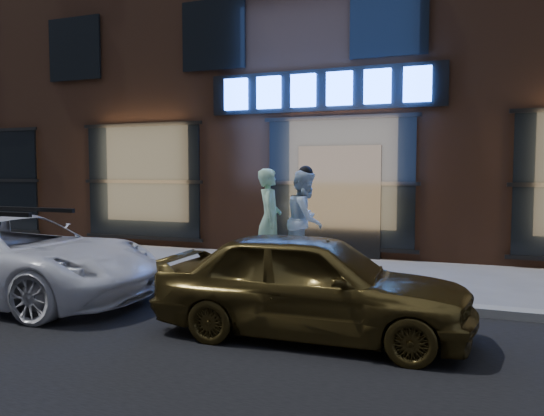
{
  "coord_description": "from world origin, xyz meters",
  "views": [
    {
      "loc": [
        2.7,
        -7.22,
        1.86
      ],
      "look_at": [
        -0.66,
        1.6,
        1.2
      ],
      "focal_mm": 35.0,
      "sensor_mm": 36.0,
      "label": 1
    }
  ],
  "objects": [
    {
      "name": "white_suv",
      "position": [
        -3.5,
        -1.51,
        0.62
      ],
      "size": [
        4.52,
        2.21,
        1.24
      ],
      "primitive_type": "imported",
      "rotation": [
        0.0,
        0.0,
        1.61
      ],
      "color": "white",
      "rests_on": "ground"
    },
    {
      "name": "curb",
      "position": [
        0.0,
        0.0,
        0.06
      ],
      "size": [
        60.0,
        0.25,
        0.12
      ],
      "primitive_type": "cube",
      "color": "gray",
      "rests_on": "ground"
    },
    {
      "name": "man_bowtie",
      "position": [
        -0.9,
        2.11,
        0.95
      ],
      "size": [
        0.66,
        0.81,
        1.91
      ],
      "primitive_type": "imported",
      "rotation": [
        0.0,
        0.0,
        1.9
      ],
      "color": "#AADFB6",
      "rests_on": "ground"
    },
    {
      "name": "gold_sedan",
      "position": [
        1.03,
        -1.6,
        0.6
      ],
      "size": [
        3.56,
        1.51,
        1.2
      ],
      "primitive_type": "imported",
      "rotation": [
        0.0,
        0.0,
        1.6
      ],
      "color": "brown",
      "rests_on": "ground"
    },
    {
      "name": "ground",
      "position": [
        0.0,
        0.0,
        0.0
      ],
      "size": [
        90.0,
        90.0,
        0.0
      ],
      "primitive_type": "plane",
      "color": "slate",
      "rests_on": "ground"
    },
    {
      "name": "man_cap",
      "position": [
        -0.26,
        2.32,
        0.94
      ],
      "size": [
        0.75,
        0.94,
        1.87
      ],
      "primitive_type": "imported",
      "rotation": [
        0.0,
        0.0,
        1.61
      ],
      "color": "silver",
      "rests_on": "ground"
    },
    {
      "name": "storefront_building",
      "position": [
        -0.0,
        7.99,
        5.15
      ],
      "size": [
        30.2,
        8.28,
        10.3
      ],
      "color": "#54301E",
      "rests_on": "ground"
    }
  ]
}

